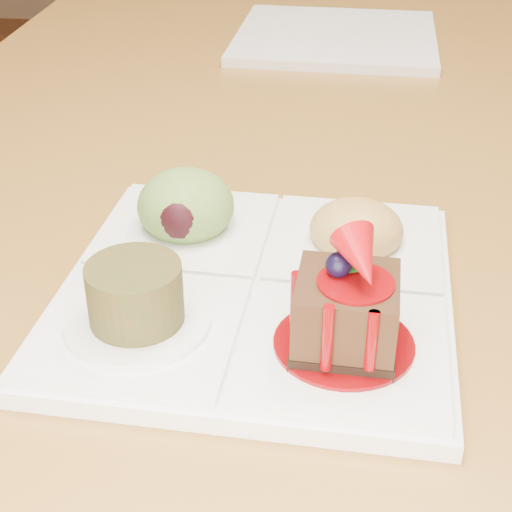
# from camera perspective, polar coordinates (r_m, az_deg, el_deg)

# --- Properties ---
(dining_table) EXTENTS (1.00, 1.80, 0.75)m
(dining_table) POSITION_cam_1_polar(r_m,az_deg,el_deg) (0.92, 9.36, 7.88)
(dining_table) COLOR brown
(dining_table) RESTS_ON ground
(sampler_plate) EXTENTS (0.27, 0.27, 0.10)m
(sampler_plate) POSITION_cam_1_polar(r_m,az_deg,el_deg) (0.51, -0.12, -1.21)
(sampler_plate) COLOR white
(sampler_plate) RESTS_ON dining_table
(second_plate) EXTENTS (0.27, 0.27, 0.01)m
(second_plate) POSITION_cam_1_polar(r_m,az_deg,el_deg) (1.07, 5.84, 15.55)
(second_plate) COLOR white
(second_plate) RESTS_ON dining_table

